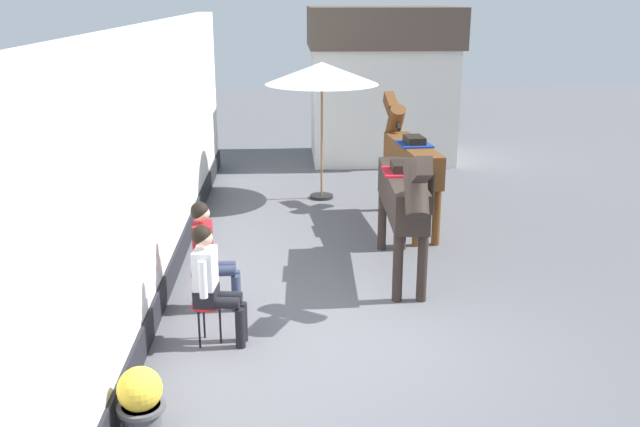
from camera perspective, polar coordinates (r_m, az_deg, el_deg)
ground_plane at (r=11.25m, az=1.62°, el=-2.40°), size 40.00×40.00×0.00m
pub_facade_wall at (r=9.50m, az=-13.15°, el=3.17°), size 0.34×14.00×3.40m
distant_cottage at (r=16.99m, az=4.92°, el=10.42°), size 3.40×2.60×3.50m
seated_visitor_near at (r=7.92m, az=-8.68°, el=-5.19°), size 0.61×0.49×1.39m
seated_visitor_far at (r=8.79m, az=-8.89°, el=-2.91°), size 0.61×0.49×1.39m
saddled_horse_near at (r=9.67m, az=6.67°, el=1.42°), size 0.52×3.00×2.06m
saddled_horse_far at (r=11.98m, az=7.20°, el=4.45°), size 0.65×2.99×2.06m
flower_planter_near at (r=6.68m, az=-14.16°, el=-14.25°), size 0.43×0.43×0.64m
cafe_parasol at (r=13.31m, az=0.14°, el=11.09°), size 2.10×2.10×2.58m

